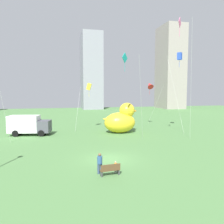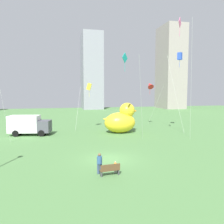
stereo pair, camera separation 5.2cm
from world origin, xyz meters
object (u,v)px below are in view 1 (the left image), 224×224
(kite_blue, at_px, (180,57))
(kite_yellow, at_px, (89,87))
(kite_teal, at_px, (126,62))
(kite_red, at_px, (150,85))
(park_bench, at_px, (110,170))
(kite_pink, at_px, (181,29))
(box_truck, at_px, (29,125))
(giant_inflatable_duck, at_px, (121,120))
(person_child, at_px, (116,166))
(person_adult, at_px, (100,162))

(kite_blue, height_order, kite_yellow, kite_blue)
(kite_teal, height_order, kite_red, kite_teal)
(park_bench, height_order, kite_pink, kite_pink)
(kite_blue, bearing_deg, kite_red, 106.08)
(box_truck, xyz_separation_m, kite_teal, (12.41, -7.13, 8.52))
(kite_blue, bearing_deg, giant_inflatable_duck, 173.35)
(kite_yellow, bearing_deg, giant_inflatable_duck, -43.10)
(person_child, xyz_separation_m, kite_pink, (10.95, 9.56, 13.54))
(person_child, distance_m, kite_teal, 14.70)
(giant_inflatable_duck, relative_size, kite_blue, 0.45)
(park_bench, relative_size, kite_blue, 0.12)
(box_truck, bearing_deg, kite_yellow, 16.99)
(person_child, bearing_deg, kite_yellow, 87.69)
(park_bench, height_order, person_child, person_child)
(person_child, height_order, giant_inflatable_duck, giant_inflatable_duck)
(person_adult, bearing_deg, giant_inflatable_duck, 68.55)
(park_bench, relative_size, box_truck, 0.25)
(kite_pink, relative_size, kite_red, 1.87)
(person_child, relative_size, kite_pink, 0.06)
(kite_yellow, bearing_deg, person_child, -92.31)
(person_adult, xyz_separation_m, kite_pink, (12.17, 9.44, 13.17))
(person_child, xyz_separation_m, box_truck, (-8.32, 17.62, 0.94))
(kite_red, distance_m, kite_yellow, 11.58)
(person_child, height_order, kite_blue, kite_blue)
(person_adult, distance_m, kite_blue, 24.19)
(park_bench, height_order, kite_red, kite_red)
(giant_inflatable_duck, distance_m, box_truck, 13.55)
(kite_teal, xyz_separation_m, kite_red, (8.19, 11.55, -2.47))
(giant_inflatable_duck, height_order, kite_red, kite_red)
(person_child, xyz_separation_m, kite_yellow, (0.82, 20.42, 6.58))
(person_child, bearing_deg, person_adult, 174.35)
(kite_teal, xyz_separation_m, kite_blue, (10.13, 4.81, 1.71))
(kite_red, bearing_deg, person_adult, -121.62)
(giant_inflatable_duck, xyz_separation_m, kite_yellow, (-4.34, 4.06, 5.13))
(box_truck, height_order, kite_blue, kite_blue)
(person_adult, distance_m, kite_yellow, 21.32)
(person_adult, height_order, giant_inflatable_duck, giant_inflatable_duck)
(park_bench, distance_m, kite_yellow, 21.96)
(park_bench, bearing_deg, person_adult, 138.61)
(kite_pink, xyz_separation_m, kite_blue, (3.27, 5.74, -2.37))
(kite_pink, bearing_deg, person_child, -138.88)
(box_truck, bearing_deg, person_child, -64.72)
(person_adult, height_order, box_truck, box_truck)
(person_child, relative_size, kite_red, 0.11)
(kite_yellow, bearing_deg, park_bench, -93.74)
(park_bench, distance_m, person_adult, 0.99)
(park_bench, xyz_separation_m, person_child, (0.54, 0.47, 0.03))
(kite_blue, bearing_deg, box_truck, 174.12)
(person_adult, relative_size, kite_blue, 0.13)
(park_bench, height_order, kite_blue, kite_blue)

